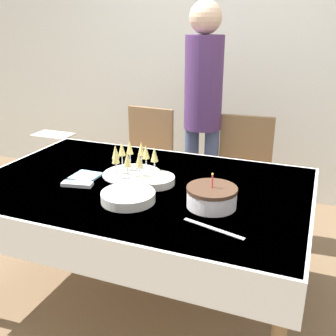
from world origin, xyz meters
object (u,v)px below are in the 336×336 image
(dining_chair_far_left, at_px, (145,162))
(person_standing, at_px, (203,99))
(champagne_tray, at_px, (132,160))
(plate_stack_main, at_px, (128,197))
(plate_stack_dessert, at_px, (155,180))
(dining_chair_far_right, at_px, (242,175))
(high_chair, at_px, (61,157))
(birthday_cake, at_px, (212,197))

(dining_chair_far_left, relative_size, person_standing, 0.55)
(dining_chair_far_left, distance_m, champagne_tray, 0.94)
(plate_stack_main, xyz_separation_m, plate_stack_dessert, (0.04, 0.26, -0.00))
(dining_chair_far_left, relative_size, plate_stack_dessert, 4.35)
(dining_chair_far_left, bearing_deg, plate_stack_dessert, -61.93)
(champagne_tray, distance_m, plate_stack_main, 0.37)
(dining_chair_far_left, bearing_deg, dining_chair_far_right, 0.00)
(dining_chair_far_right, distance_m, high_chair, 1.61)
(birthday_cake, height_order, champagne_tray, champagne_tray)
(birthday_cake, relative_size, plate_stack_main, 0.90)
(champagne_tray, xyz_separation_m, high_chair, (-1.11, 0.80, -0.37))
(champagne_tray, height_order, high_chair, champagne_tray)
(plate_stack_dessert, distance_m, person_standing, 0.99)
(dining_chair_far_left, xyz_separation_m, plate_stack_main, (0.45, -1.16, 0.26))
(dining_chair_far_left, xyz_separation_m, dining_chair_far_right, (0.80, 0.00, 0.00))
(birthday_cake, distance_m, champagne_tray, 0.60)
(dining_chair_far_right, height_order, champagne_tray, dining_chair_far_right)
(person_standing, bearing_deg, birthday_cake, -70.88)
(birthday_cake, bearing_deg, person_standing, 109.12)
(birthday_cake, relative_size, person_standing, 0.14)
(champagne_tray, bearing_deg, plate_stack_dessert, -23.99)
(birthday_cake, xyz_separation_m, person_standing, (-0.38, 1.11, 0.26))
(dining_chair_far_left, relative_size, dining_chair_far_right, 1.00)
(birthday_cake, xyz_separation_m, plate_stack_dessert, (-0.37, 0.16, -0.03))
(plate_stack_main, relative_size, person_standing, 0.16)
(birthday_cake, bearing_deg, plate_stack_main, -166.77)
(birthday_cake, height_order, person_standing, person_standing)
(champagne_tray, distance_m, plate_stack_dessert, 0.21)
(high_chair, bearing_deg, birthday_cake, -32.07)
(person_standing, relative_size, high_chair, 2.47)
(dining_chair_far_left, bearing_deg, plate_stack_main, -68.96)
(birthday_cake, bearing_deg, high_chair, 147.93)
(birthday_cake, xyz_separation_m, plate_stack_main, (-0.40, -0.10, -0.03))
(champagne_tray, bearing_deg, plate_stack_main, -67.18)
(birthday_cake, xyz_separation_m, high_chair, (-1.66, 1.04, -0.33))
(birthday_cake, bearing_deg, champagne_tray, 156.21)
(birthday_cake, relative_size, champagne_tray, 0.71)
(person_standing, bearing_deg, plate_stack_dessert, -89.07)
(birthday_cake, distance_m, person_standing, 1.20)
(plate_stack_dessert, bearing_deg, dining_chair_far_left, 118.07)
(champagne_tray, bearing_deg, person_standing, 79.40)
(birthday_cake, height_order, plate_stack_dessert, birthday_cake)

